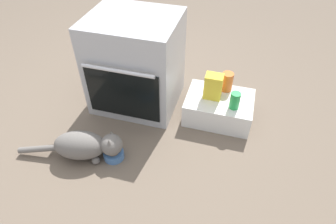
{
  "coord_description": "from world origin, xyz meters",
  "views": [
    {
      "loc": [
        0.68,
        -1.22,
        1.47
      ],
      "look_at": [
        0.31,
        0.08,
        0.25
      ],
      "focal_mm": 30.97,
      "sensor_mm": 36.0,
      "label": 1
    }
  ],
  "objects_px": {
    "oven": "(136,63)",
    "sauce_jar": "(227,82)",
    "cat": "(85,145)",
    "soda_can": "(235,101)",
    "snack_bag": "(213,86)",
    "pantry_cabinet": "(219,108)",
    "food_bowl": "(114,154)"
  },
  "relations": [
    {
      "from": "cat",
      "to": "snack_bag",
      "type": "relative_size",
      "value": 3.71
    },
    {
      "from": "snack_bag",
      "to": "soda_can",
      "type": "distance_m",
      "value": 0.18
    },
    {
      "from": "snack_bag",
      "to": "soda_can",
      "type": "xyz_separation_m",
      "value": [
        0.16,
        -0.07,
        -0.03
      ]
    },
    {
      "from": "pantry_cabinet",
      "to": "soda_can",
      "type": "distance_m",
      "value": 0.19
    },
    {
      "from": "food_bowl",
      "to": "sauce_jar",
      "type": "xyz_separation_m",
      "value": [
        0.61,
        0.67,
        0.22
      ]
    },
    {
      "from": "food_bowl",
      "to": "soda_can",
      "type": "height_order",
      "value": "soda_can"
    },
    {
      "from": "oven",
      "to": "sauce_jar",
      "type": "xyz_separation_m",
      "value": [
        0.65,
        0.08,
        -0.09
      ]
    },
    {
      "from": "snack_bag",
      "to": "soda_can",
      "type": "height_order",
      "value": "snack_bag"
    },
    {
      "from": "food_bowl",
      "to": "cat",
      "type": "relative_size",
      "value": 0.2
    },
    {
      "from": "oven",
      "to": "cat",
      "type": "relative_size",
      "value": 1.02
    },
    {
      "from": "soda_can",
      "to": "sauce_jar",
      "type": "height_order",
      "value": "sauce_jar"
    },
    {
      "from": "pantry_cabinet",
      "to": "cat",
      "type": "height_order",
      "value": "cat"
    },
    {
      "from": "snack_bag",
      "to": "pantry_cabinet",
      "type": "bearing_deg",
      "value": -0.38
    },
    {
      "from": "cat",
      "to": "soda_can",
      "type": "bearing_deg",
      "value": 18.45
    },
    {
      "from": "oven",
      "to": "cat",
      "type": "height_order",
      "value": "oven"
    },
    {
      "from": "oven",
      "to": "sauce_jar",
      "type": "relative_size",
      "value": 4.86
    },
    {
      "from": "oven",
      "to": "cat",
      "type": "bearing_deg",
      "value": -100.36
    },
    {
      "from": "sauce_jar",
      "to": "pantry_cabinet",
      "type": "bearing_deg",
      "value": -103.27
    },
    {
      "from": "oven",
      "to": "pantry_cabinet",
      "type": "height_order",
      "value": "oven"
    },
    {
      "from": "food_bowl",
      "to": "soda_can",
      "type": "bearing_deg",
      "value": 35.72
    },
    {
      "from": "oven",
      "to": "pantry_cabinet",
      "type": "xyz_separation_m",
      "value": [
        0.63,
        -0.03,
        -0.25
      ]
    },
    {
      "from": "food_bowl",
      "to": "soda_can",
      "type": "relative_size",
      "value": 1.09
    },
    {
      "from": "food_bowl",
      "to": "soda_can",
      "type": "xyz_separation_m",
      "value": [
        0.68,
        0.49,
        0.21
      ]
    },
    {
      "from": "soda_can",
      "to": "snack_bag",
      "type": "bearing_deg",
      "value": 154.95
    },
    {
      "from": "snack_bag",
      "to": "soda_can",
      "type": "relative_size",
      "value": 1.5
    },
    {
      "from": "pantry_cabinet",
      "to": "sauce_jar",
      "type": "xyz_separation_m",
      "value": [
        0.03,
        0.11,
        0.16
      ]
    },
    {
      "from": "pantry_cabinet",
      "to": "soda_can",
      "type": "bearing_deg",
      "value": -36.11
    },
    {
      "from": "oven",
      "to": "food_bowl",
      "type": "relative_size",
      "value": 5.22
    },
    {
      "from": "food_bowl",
      "to": "sauce_jar",
      "type": "height_order",
      "value": "sauce_jar"
    },
    {
      "from": "cat",
      "to": "sauce_jar",
      "type": "distance_m",
      "value": 1.06
    },
    {
      "from": "cat",
      "to": "snack_bag",
      "type": "bearing_deg",
      "value": 27.74
    },
    {
      "from": "oven",
      "to": "sauce_jar",
      "type": "height_order",
      "value": "oven"
    }
  ]
}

